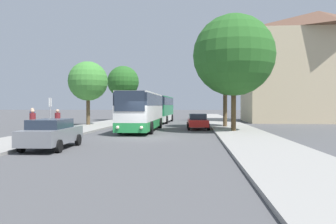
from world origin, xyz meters
The scene contains 16 objects.
ground_plane centered at (0.00, 0.00, 0.00)m, with size 300.00×300.00×0.00m, color #4C4C4F.
sidewalk_left centered at (-7.00, 0.00, 0.07)m, with size 4.00×120.00×0.15m, color gray.
sidewalk_right centered at (7.00, 0.00, 0.07)m, with size 4.00×120.00×0.15m, color gray.
building_right_background centered at (19.88, 23.38, 7.43)m, with size 19.05×10.26×14.86m.
bus_front centered at (-1.17, 6.26, 1.75)m, with size 2.73×11.26×3.28m.
bus_middle centered at (-1.16, 20.56, 1.79)m, with size 3.05×10.92×3.36m.
parked_car_left_curb centered at (-3.85, -5.91, 0.79)m, with size 2.10×4.64×1.51m.
parked_car_right_near centered at (3.67, 8.49, 0.75)m, with size 2.10×4.36×1.44m.
bus_stop_sign centered at (-6.79, 0.40, 1.78)m, with size 0.08×0.45×2.64m.
pedestrian_waiting_near centered at (-6.49, -2.73, 1.08)m, with size 0.36×0.36×1.83m.
pedestrian_waiting_far centered at (-5.65, -1.03, 1.07)m, with size 0.36×0.36×1.81m.
pedestrian_walking_back centered at (-8.09, 0.35, 1.11)m, with size 0.36×0.36×1.89m.
tree_left_near centered at (-7.05, 25.24, 5.69)m, with size 4.61×4.61×7.86m.
tree_left_far centered at (-8.15, 12.70, 4.85)m, with size 4.26×4.26×6.85m.
tree_right_near centered at (6.56, 5.07, 6.30)m, with size 6.63×6.63×9.47m.
tree_right_mid centered at (6.39, 10.73, 6.54)m, with size 5.63×5.63×9.22m.
Camera 1 is at (3.39, -21.97, 2.20)m, focal length 35.00 mm.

